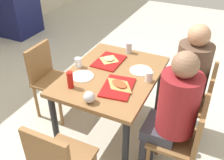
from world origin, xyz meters
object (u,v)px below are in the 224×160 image
tray_red_far (109,61)px  pizza_slice_b (109,59)px  person_in_brown_jacket (187,75)px  pizza_slice_a (119,84)px  paper_plate_center (82,76)px  chair_near_left (185,137)px  plastic_cup_a (78,63)px  chair_near_right (197,99)px  tray_red_near (118,87)px  condiment_bottle (70,80)px  person_in_red (173,109)px  soda_can (129,48)px  main_table (112,82)px  paper_plate_near_edge (141,70)px  chair_far_side (48,75)px  plastic_cup_b (149,76)px  foil_bundle (89,97)px

tray_red_far → pizza_slice_b: pizza_slice_b is taller
person_in_brown_jacket → pizza_slice_a: (-0.46, 0.52, 0.02)m
paper_plate_center → pizza_slice_b: pizza_slice_b is taller
pizza_slice_a → pizza_slice_b: (0.39, 0.29, 0.00)m
chair_near_left → plastic_cup_a: (0.26, 1.18, 0.29)m
chair_near_right → person_in_brown_jacket: bearing=90.0°
chair_near_left → plastic_cup_a: bearing=77.7°
tray_red_near → condiment_bottle: 0.43m
chair_near_right → tray_red_far: chair_near_right is taller
person_in_red → soda_can: bearing=42.1°
person_in_brown_jacket → pizza_slice_b: size_ratio=7.54×
chair_near_left → paper_plate_center: 1.08m
chair_near_right → person_in_red: 0.64m
chair_near_left → tray_red_near: size_ratio=2.41×
main_table → condiment_bottle: 0.47m
condiment_bottle → paper_plate_near_edge: bearing=-41.1°
paper_plate_near_edge → person_in_brown_jacket: bearing=-75.4°
main_table → person_in_brown_jacket: (0.28, -0.67, 0.10)m
paper_plate_center → chair_far_side: bearing=73.5°
main_table → soda_can: 0.51m
chair_near_right → paper_plate_near_edge: 0.64m
pizza_slice_b → plastic_cup_b: plastic_cup_b is taller
chair_near_left → soda_can: size_ratio=7.10×
tray_red_far → plastic_cup_a: 0.33m
person_in_red → chair_near_right: bearing=-13.9°
chair_near_right → plastic_cup_b: chair_near_right is taller
person_in_red → paper_plate_center: bearing=82.9°
pizza_slice_a → plastic_cup_a: plastic_cup_a is taller
main_table → plastic_cup_b: bearing=-85.5°
person_in_red → foil_bundle: (-0.20, 0.65, 0.05)m
tray_red_near → paper_plate_near_edge: 0.38m
soda_can → main_table: bearing=-177.5°
chair_far_side → person_in_brown_jacket: 1.53m
plastic_cup_b → soda_can: bearing=40.3°
chair_near_right → chair_far_side: same height
pizza_slice_a → plastic_cup_a: size_ratio=2.73×
paper_plate_center → plastic_cup_a: bearing=42.1°
chair_far_side → plastic_cup_a: chair_far_side is taller
plastic_cup_b → condiment_bottle: bearing=123.6°
soda_can → plastic_cup_b: bearing=-139.7°
condiment_bottle → soda_can: bearing=-14.1°
tray_red_near → pizza_slice_a: pizza_slice_a is taller
person_in_brown_jacket → tray_red_far: size_ratio=3.54×
person_in_brown_jacket → tray_red_near: 0.71m
paper_plate_center → plastic_cup_b: 0.63m
pizza_slice_b → chair_far_side: bearing=107.8°
person_in_red → tray_red_far: size_ratio=3.54×
person_in_red → paper_plate_center: 0.91m
person_in_red → condiment_bottle: person_in_red is taller
chair_far_side → tray_red_far: 0.75m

